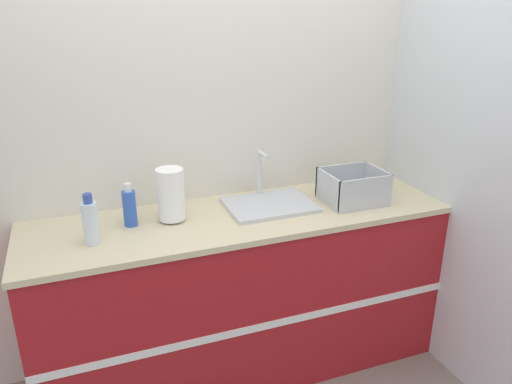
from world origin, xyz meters
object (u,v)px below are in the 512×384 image
sink (269,203)px  dish_rack (353,190)px  paper_towel_roll (171,195)px  bottle_blue (130,207)px  bottle_clear (91,222)px

sink → dish_rack: size_ratio=1.44×
sink → paper_towel_roll: 0.52m
paper_towel_roll → bottle_blue: size_ratio=1.24×
sink → bottle_blue: size_ratio=2.10×
dish_rack → bottle_clear: 1.32m
dish_rack → bottle_blue: (-1.14, 0.11, 0.03)m
sink → paper_towel_roll: size_ratio=1.69×
paper_towel_roll → sink: bearing=-0.1°
sink → bottle_blue: 0.70m
sink → dish_rack: sink is taller
paper_towel_roll → dish_rack: size_ratio=0.85×
dish_rack → bottle_clear: bearing=-179.0°
bottle_blue → bottle_clear: 0.23m
sink → paper_towel_roll: sink is taller
paper_towel_roll → bottle_blue: (-0.19, 0.01, -0.04)m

